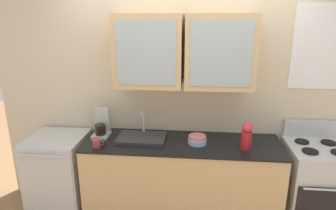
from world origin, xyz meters
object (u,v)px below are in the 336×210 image
bowl_stack (197,140)px  coffee_maker (102,126)px  stove_range (313,188)px  dishwasher (60,175)px  vase (247,136)px  sink_faucet (142,137)px  cup_near_sink (97,143)px

bowl_stack → coffee_maker: bearing=173.6°
stove_range → dishwasher: bearing=-179.9°
dishwasher → coffee_maker: 0.74m
stove_range → bowl_stack: size_ratio=5.83×
vase → coffee_maker: size_ratio=0.92×
stove_range → coffee_maker: coffee_maker is taller
sink_faucet → dishwasher: 1.03m
stove_range → cup_near_sink: bearing=-174.7°
stove_range → dishwasher: 2.68m
stove_range → bowl_stack: stove_range is taller
stove_range → sink_faucet: size_ratio=2.21×
sink_faucet → bowl_stack: (0.58, -0.05, 0.02)m
bowl_stack → coffee_maker: coffee_maker is taller
vase → cup_near_sink: (-1.44, -0.11, -0.09)m
cup_near_sink → dishwasher: bearing=159.4°
sink_faucet → dishwasher: bearing=-177.4°
bowl_stack → dishwasher: size_ratio=0.21×
bowl_stack → dishwasher: bowl_stack is taller
bowl_stack → coffee_maker: (-1.02, 0.11, 0.07)m
dishwasher → coffee_maker: bearing=12.4°
cup_near_sink → coffee_maker: size_ratio=0.40×
sink_faucet → vase: (1.04, -0.13, 0.11)m
dishwasher → coffee_maker: (0.48, 0.10, 0.56)m
sink_faucet → stove_range: bearing=-1.2°
bowl_stack → cup_near_sink: bearing=-169.3°
vase → dishwasher: bearing=177.5°
stove_range → sink_faucet: bearing=178.8°
vase → coffee_maker: coffee_maker is taller
vase → dishwasher: 2.05m
cup_near_sink → dishwasher: (-0.52, 0.19, -0.50)m
bowl_stack → vase: vase is taller
bowl_stack → cup_near_sink: bowl_stack is taller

